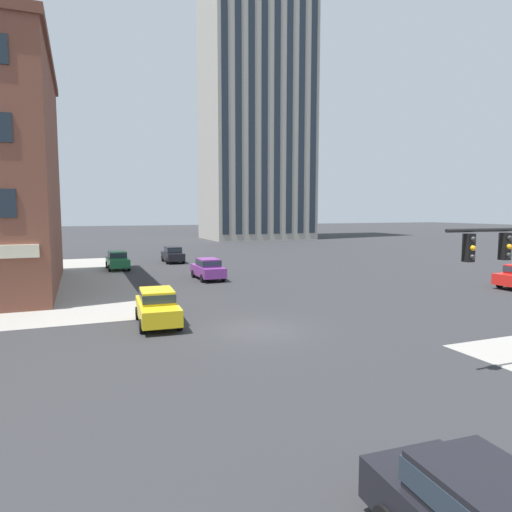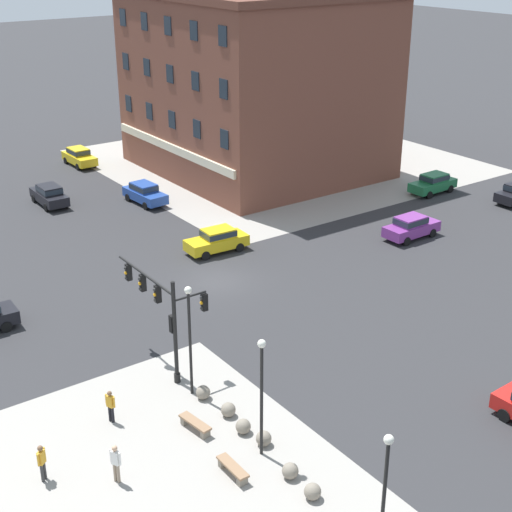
{
  "view_description": "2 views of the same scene",
  "coord_description": "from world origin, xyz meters",
  "px_view_note": "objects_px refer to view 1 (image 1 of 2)",
  "views": [
    {
      "loc": [
        -7.45,
        -18.61,
        5.39
      ],
      "look_at": [
        0.57,
        1.76,
        3.21
      ],
      "focal_mm": 31.39,
      "sensor_mm": 36.0,
      "label": 1
    },
    {
      "loc": [
        36.85,
        -23.27,
        20.52
      ],
      "look_at": [
        5.73,
        -1.02,
        4.05
      ],
      "focal_mm": 52.66,
      "sensor_mm": 36.0,
      "label": 2
    }
  ],
  "objects_px": {
    "car_main_northbound_near": "(117,260)",
    "car_main_southbound_near": "(173,254)",
    "car_main_southbound_far": "(157,305)",
    "car_main_northbound_far": "(208,268)"
  },
  "relations": [
    {
      "from": "car_main_southbound_near",
      "to": "car_main_southbound_far",
      "type": "bearing_deg",
      "value": -102.57
    },
    {
      "from": "car_main_northbound_near",
      "to": "car_main_northbound_far",
      "type": "height_order",
      "value": "same"
    },
    {
      "from": "car_main_northbound_near",
      "to": "car_main_northbound_far",
      "type": "bearing_deg",
      "value": -55.97
    },
    {
      "from": "car_main_northbound_near",
      "to": "car_main_southbound_far",
      "type": "xyz_separation_m",
      "value": [
        0.15,
        -22.11,
        0.0
      ]
    },
    {
      "from": "car_main_northbound_near",
      "to": "car_main_northbound_far",
      "type": "xyz_separation_m",
      "value": [
        6.21,
        -9.19,
        0.0
      ]
    },
    {
      "from": "car_main_northbound_near",
      "to": "car_main_southbound_near",
      "type": "distance_m",
      "value": 7.02
    },
    {
      "from": "car_main_northbound_far",
      "to": "car_main_southbound_far",
      "type": "bearing_deg",
      "value": -115.13
    },
    {
      "from": "car_main_southbound_near",
      "to": "car_main_southbound_far",
      "type": "xyz_separation_m",
      "value": [
        -5.77,
        -25.88,
        0.0
      ]
    },
    {
      "from": "car_main_northbound_near",
      "to": "car_main_southbound_far",
      "type": "distance_m",
      "value": 22.11
    },
    {
      "from": "car_main_northbound_near",
      "to": "car_main_southbound_near",
      "type": "height_order",
      "value": "same"
    }
  ]
}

